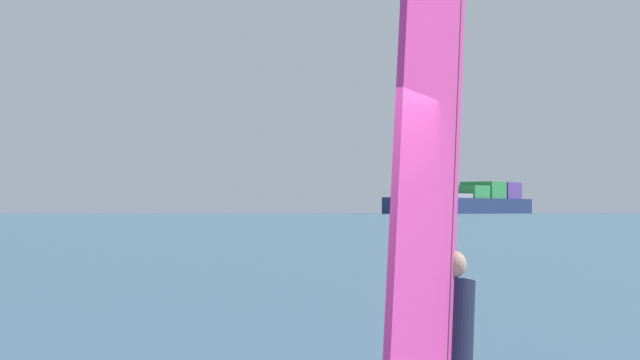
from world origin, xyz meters
name	(u,v)px	position (x,y,z in m)	size (l,w,h in m)	color
windsurfer	(443,279)	(0.47, 1.52, 1.17)	(0.74, 3.66, 4.49)	white
cargo_ship	(465,200)	(-174.64, 732.50, 8.18)	(58.71, 148.81, 32.05)	navy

